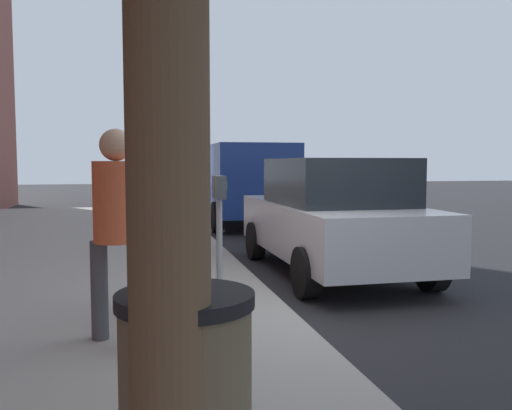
% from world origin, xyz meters
% --- Properties ---
extents(ground_plane, '(80.00, 80.00, 0.00)m').
position_xyz_m(ground_plane, '(0.00, 0.00, 0.00)').
color(ground_plane, '#232326').
rests_on(ground_plane, ground).
extents(parking_meter, '(0.36, 0.12, 1.41)m').
position_xyz_m(parking_meter, '(0.28, 0.67, 1.17)').
color(parking_meter, gray).
rests_on(parking_meter, sidewalk_slab).
extents(pedestrian_at_meter, '(0.51, 0.40, 1.84)m').
position_xyz_m(pedestrian_at_meter, '(-0.07, 1.50, 1.25)').
color(pedestrian_at_meter, '#47474C').
rests_on(pedestrian_at_meter, sidewalk_slab).
extents(pedestrian_bystander, '(0.40, 0.48, 1.84)m').
position_xyz_m(pedestrian_bystander, '(-1.01, 1.77, 1.25)').
color(pedestrian_bystander, '#47474C').
rests_on(pedestrian_bystander, sidewalk_slab).
extents(parked_sedan_near, '(4.40, 1.97, 1.77)m').
position_xyz_m(parked_sedan_near, '(1.99, -1.35, 0.89)').
color(parked_sedan_near, silver).
rests_on(parked_sedan_near, ground_plane).
extents(parked_van_far, '(5.22, 2.16, 2.18)m').
position_xyz_m(parked_van_far, '(8.99, -1.35, 1.26)').
color(parked_van_far, navy).
rests_on(parked_van_far, ground_plane).
extents(traffic_signal, '(0.24, 0.44, 3.60)m').
position_xyz_m(traffic_signal, '(10.28, 0.87, 2.58)').
color(traffic_signal, black).
rests_on(traffic_signal, sidewalk_slab).
extents(trash_bin, '(0.59, 0.59, 1.01)m').
position_xyz_m(trash_bin, '(-3.51, 1.43, 0.66)').
color(trash_bin, brown).
rests_on(trash_bin, sidewalk_slab).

